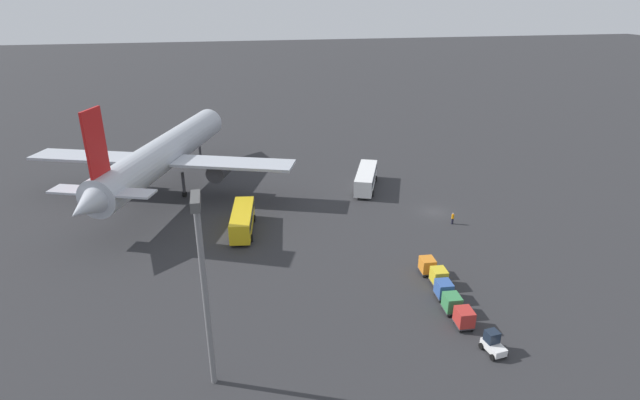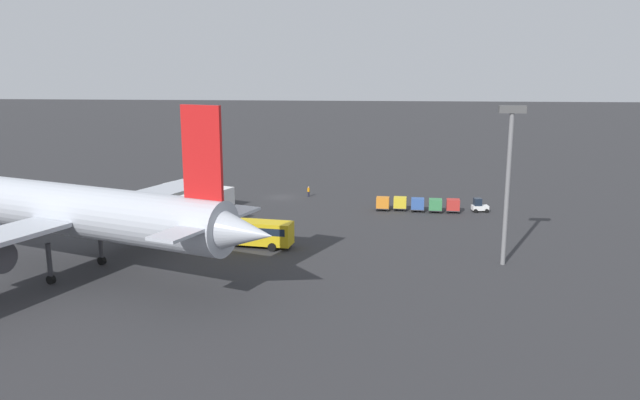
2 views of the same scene
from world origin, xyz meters
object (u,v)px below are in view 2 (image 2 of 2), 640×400
shuttle_bus_far (250,231)px  cargo_cart_red (453,205)px  shuttle_bus_near (198,193)px  worker_person (309,192)px  cargo_cart_yellow (400,203)px  cargo_cart_orange (383,203)px  airplane (62,210)px  cargo_cart_green (435,205)px  baggage_tug (479,206)px  cargo_cart_blue (418,204)px

shuttle_bus_far → cargo_cart_red: (-26.59, -20.28, -0.72)m
shuttle_bus_near → shuttle_bus_far: size_ratio=1.13×
worker_person → cargo_cart_red: size_ratio=0.83×
worker_person → cargo_cart_yellow: cargo_cart_yellow is taller
cargo_cart_red → cargo_cart_orange: bearing=-2.8°
worker_person → cargo_cart_orange: 15.41m
airplane → cargo_cart_orange: bearing=-116.3°
cargo_cart_green → airplane: bearing=37.2°
baggage_tug → cargo_cart_green: baggage_tug is taller
shuttle_bus_far → cargo_cart_green: bearing=-131.7°
worker_person → cargo_cart_red: cargo_cart_red is taller
worker_person → cargo_cart_blue: (-17.56, 9.53, 0.32)m
shuttle_bus_far → cargo_cart_yellow: size_ratio=5.08×
worker_person → cargo_cart_blue: 19.98m
worker_person → cargo_cart_yellow: 17.42m
shuttle_bus_far → cargo_cart_yellow: shuttle_bus_far is taller
worker_person → cargo_cart_green: (-20.17, 9.82, 0.32)m
shuttle_bus_near → baggage_tug: 43.30m
baggage_tug → cargo_cart_blue: baggage_tug is taller
cargo_cart_green → baggage_tug: bearing=-171.3°
airplane → cargo_cart_green: bearing=-122.7°
baggage_tug → cargo_cart_red: bearing=5.6°
cargo_cart_blue → cargo_cart_orange: 5.23m
baggage_tug → cargo_cart_green: 6.68m
cargo_cart_yellow → cargo_cart_orange: size_ratio=1.00×
cargo_cart_red → cargo_cart_orange: size_ratio=1.00×
cargo_cart_red → cargo_cart_yellow: (7.83, -0.81, 0.00)m
shuttle_bus_near → baggage_tug: size_ratio=4.73×
worker_person → shuttle_bus_far: bearing=82.8°
cargo_cart_orange → shuttle_bus_near: bearing=-2.1°
cargo_cart_yellow → cargo_cart_orange: same height
airplane → shuttle_bus_near: airplane is taller
cargo_cart_yellow → cargo_cart_red: bearing=174.1°
cargo_cart_green → shuttle_bus_near: bearing=-2.6°
airplane → shuttle_bus_near: (-4.79, -33.12, -4.88)m
cargo_cart_red → cargo_cart_blue: (5.22, -0.21, 0.00)m
baggage_tug → worker_person: size_ratio=1.47×
shuttle_bus_near → cargo_cart_orange: shuttle_bus_near is taller
cargo_cart_blue → baggage_tug: bearing=-175.6°
worker_person → cargo_cart_green: cargo_cart_green is taller
cargo_cart_red → cargo_cart_green: (2.61, 0.08, 0.00)m
airplane → cargo_cart_red: airplane is taller
cargo_cart_green → worker_person: bearing=-26.0°
cargo_cart_red → cargo_cart_green: bearing=1.7°
baggage_tug → cargo_cart_orange: size_ratio=1.21×
airplane → shuttle_bus_far: bearing=-127.1°
cargo_cart_blue → cargo_cart_yellow: (2.61, -0.60, 0.00)m
shuttle_bus_near → shuttle_bus_far: (-12.70, 21.83, -0.02)m
shuttle_bus_far → baggage_tug: (-30.58, -21.20, -0.97)m
airplane → baggage_tug: (-48.08, -32.49, -5.86)m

